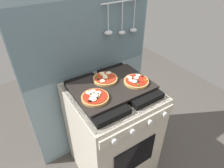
# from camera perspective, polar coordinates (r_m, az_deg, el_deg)

# --- Properties ---
(ground_plane) EXTENTS (4.00, 4.00, 0.00)m
(ground_plane) POSITION_cam_1_polar(r_m,az_deg,el_deg) (2.02, 0.00, -21.88)
(ground_plane) COLOR #4C4742
(kitchen_backsplash) EXTENTS (1.10, 0.09, 1.55)m
(kitchen_backsplash) POSITION_cam_1_polar(r_m,az_deg,el_deg) (1.66, -6.21, 1.73)
(kitchen_backsplash) COLOR #7A939E
(kitchen_backsplash) RESTS_ON ground_plane
(stove) EXTENTS (0.60, 0.64, 0.90)m
(stove) POSITION_cam_1_polar(r_m,az_deg,el_deg) (1.66, 0.03, -13.52)
(stove) COLOR beige
(stove) RESTS_ON ground_plane
(baking_tray) EXTENTS (0.54, 0.38, 0.02)m
(baking_tray) POSITION_cam_1_polar(r_m,az_deg,el_deg) (1.35, 0.00, -0.62)
(baking_tray) COLOR black
(baking_tray) RESTS_ON stove
(pizza_left) EXTENTS (0.18, 0.18, 0.03)m
(pizza_left) POSITION_cam_1_polar(r_m,az_deg,el_deg) (1.23, -5.06, -3.81)
(pizza_left) COLOR #C18947
(pizza_left) RESTS_ON baking_tray
(pizza_right) EXTENTS (0.18, 0.18, 0.03)m
(pizza_right) POSITION_cam_1_polar(r_m,az_deg,el_deg) (1.38, 7.10, 0.91)
(pizza_right) COLOR tan
(pizza_right) RESTS_ON baking_tray
(pizza_center) EXTENTS (0.18, 0.18, 0.03)m
(pizza_center) POSITION_cam_1_polar(r_m,az_deg,el_deg) (1.39, -2.02, 1.63)
(pizza_center) COLOR tan
(pizza_center) RESTS_ON baking_tray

